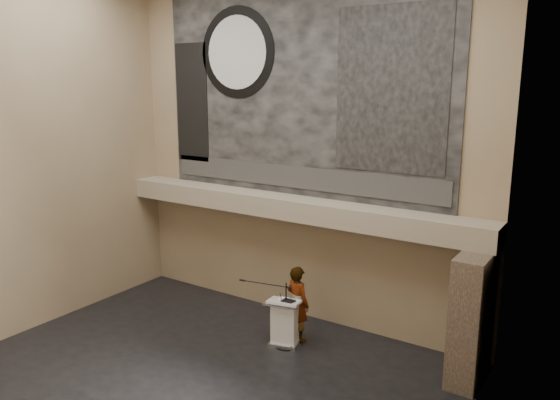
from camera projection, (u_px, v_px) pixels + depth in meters
The scene contains 19 objects.
floor at pixel (194, 380), 11.17m from camera, with size 10.00×10.00×0.00m, color black.
wall_back at pixel (298, 153), 13.52m from camera, with size 10.00×0.02×8.50m, color #8B7658.
wall_left at pixel (30, 156), 12.95m from camera, with size 0.02×8.00×8.50m, color #8B7658.
wall_right at pixel (453, 210), 7.56m from camera, with size 0.02×8.00×8.50m, color #8B7658.
soffit at pixel (289, 207), 13.47m from camera, with size 10.00×0.80×0.50m, color gray.
sprinkler_left at pixel (237, 210), 14.35m from camera, with size 0.04×0.04×0.06m, color #B2893D.
sprinkler_right at pixel (358, 230), 12.47m from camera, with size 0.04×0.04×0.06m, color #B2893D.
banner at pixel (298, 93), 13.18m from camera, with size 8.00×0.05×5.00m, color black.
banner_text_strip at pixel (296, 177), 13.59m from camera, with size 7.76×0.02×0.55m, color #2F2F2F.
banner_clock_rim at pixel (237, 53), 13.90m from camera, with size 2.30×2.30×0.02m, color black.
banner_clock_face at pixel (236, 53), 13.89m from camera, with size 1.84×1.84×0.02m, color silver.
banner_building_print at pixel (391, 90), 11.83m from camera, with size 2.60×0.02×3.60m, color black.
banner_brick_print at pixel (192, 103), 15.04m from camera, with size 1.10×0.02×3.20m, color black.
stone_pier at pixel (472, 318), 10.94m from camera, with size 0.60×1.40×2.70m, color #44352A.
lectern at pixel (285, 322), 12.57m from camera, with size 0.83×0.67×1.14m.
binder at pixel (288, 301), 12.35m from camera, with size 0.28×0.22×0.04m, color black.
papers at pixel (283, 299), 12.49m from camera, with size 0.22×0.30×0.01m, color white.
speaker_person at pixel (298, 304), 12.74m from camera, with size 0.66×0.44×1.82m, color white.
mic_stand at pixel (284, 336), 12.59m from camera, with size 1.40×0.52×1.54m.
Camera 1 is at (7.05, -7.46, 6.02)m, focal length 35.00 mm.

